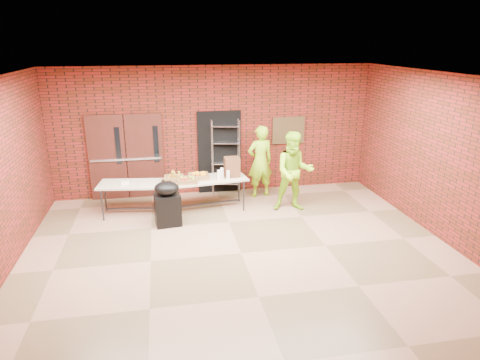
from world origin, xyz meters
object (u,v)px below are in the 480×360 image
wire_rack (226,157)px  coffee_dispenser (232,167)px  table_right (207,181)px  volunteer_woman (260,161)px  volunteer_man (294,172)px  table_left (138,186)px  covered_grill (167,203)px

wire_rack → coffee_dispenser: (0.00, -0.93, 0.01)m
table_right → coffee_dispenser: 0.66m
wire_rack → volunteer_woman: (0.80, -0.38, -0.05)m
volunteer_man → wire_rack: bearing=142.4°
table_right → volunteer_man: 2.00m
wire_rack → coffee_dispenser: wire_rack is taller
volunteer_man → table_left: bearing=-178.2°
volunteer_woman → table_right: bearing=13.3°
coffee_dispenser → volunteer_woman: 0.97m
coffee_dispenser → volunteer_man: 1.43m
volunteer_man → volunteer_woman: bearing=126.6°
table_left → coffee_dispenser: (2.14, 0.05, 0.31)m
table_left → volunteer_woman: 3.01m
coffee_dispenser → covered_grill: 1.80m
table_left → coffee_dispenser: 2.17m
wire_rack → coffee_dispenser: size_ratio=4.22×
table_left → volunteer_woman: (2.94, 0.60, 0.24)m
wire_rack → covered_grill: 2.36m
wire_rack → covered_grill: (-1.52, -1.75, -0.47)m
coffee_dispenser → volunteer_man: bearing=-19.9°
coffee_dispenser → volunteer_man: (1.35, -0.49, -0.04)m
volunteer_woman → volunteer_man: volunteer_man is taller
table_right → volunteer_man: size_ratio=1.02×
table_left → wire_rack: bearing=32.6°
volunteer_woman → coffee_dispenser: bearing=23.9°
covered_grill → volunteer_man: volunteer_man is taller
table_right → volunteer_woman: bearing=16.0°
wire_rack → table_right: (-0.59, -1.00, -0.28)m
covered_grill → volunteer_woman: 2.73m
covered_grill → volunteer_woman: volunteer_woman is taller
table_right → volunteer_woman: 1.54m
table_left → table_right: table_right is taller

